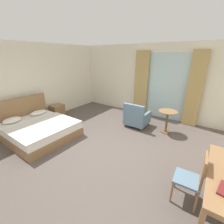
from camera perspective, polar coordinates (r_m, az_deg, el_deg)
ground at (r=4.40m, az=-3.38°, el=-12.83°), size 6.85×6.61×0.10m
wall_back at (r=6.41m, az=13.79°, el=11.27°), size 6.45×0.12×2.80m
wall_left at (r=6.26m, az=-27.42°, el=9.37°), size 0.12×6.21×2.80m
balcony_glass_door at (r=6.14m, az=19.64°, el=8.69°), size 1.51×0.02×2.46m
curtain_panel_left at (r=6.37m, az=10.92°, el=10.26°), size 0.56×0.10×2.55m
curtain_panel_right at (r=5.86m, az=28.57°, el=7.28°), size 0.49×0.10×2.55m
bed at (r=5.22m, az=-25.98°, el=-5.52°), size 2.06×1.77×1.08m
nightstand at (r=6.51m, az=-19.81°, el=0.35°), size 0.42×0.48×0.51m
desk_chair at (r=2.98m, az=28.32°, el=-20.67°), size 0.43×0.42×0.95m
armchair_by_window at (r=5.36m, az=9.14°, el=-2.03°), size 0.73×0.73×0.86m
round_cafe_table at (r=5.11m, az=20.08°, el=-1.81°), size 0.57×0.57×0.74m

